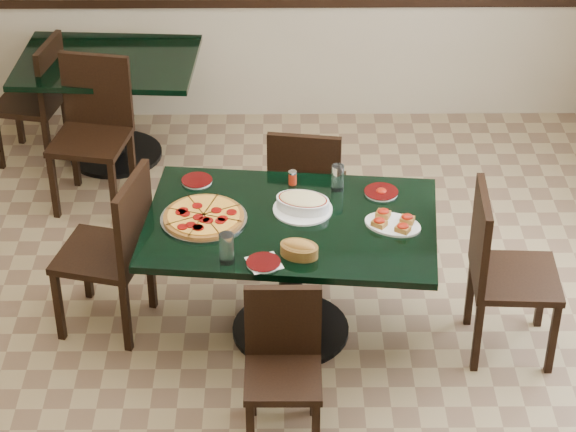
{
  "coord_description": "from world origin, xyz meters",
  "views": [
    {
      "loc": [
        0.12,
        -4.76,
        4.02
      ],
      "look_at": [
        0.16,
        0.0,
        0.89
      ],
      "focal_mm": 70.0,
      "sensor_mm": 36.0,
      "label": 1
    }
  ],
  "objects_px": {
    "chair_left": "(116,245)",
    "pepperoni_pizza": "(204,217)",
    "back_chair_near": "(94,123)",
    "chair_far": "(306,186)",
    "back_chair_left": "(39,95)",
    "main_table": "(291,249)",
    "chair_near": "(283,358)",
    "chair_right": "(499,265)",
    "bread_basket": "(299,249)",
    "lasagna_casserole": "(303,203)",
    "bruschetta_platter": "(393,222)",
    "back_table": "(110,90)"
  },
  "relations": [
    {
      "from": "chair_left",
      "to": "lasagna_casserole",
      "type": "xyz_separation_m",
      "value": [
        1.01,
        0.03,
        0.25
      ]
    },
    {
      "from": "pepperoni_pizza",
      "to": "back_table",
      "type": "bearing_deg",
      "value": 111.21
    },
    {
      "from": "chair_near",
      "to": "back_chair_near",
      "type": "height_order",
      "value": "back_chair_near"
    },
    {
      "from": "back_chair_near",
      "to": "chair_far",
      "type": "bearing_deg",
      "value": -16.77
    },
    {
      "from": "main_table",
      "to": "lasagna_casserole",
      "type": "height_order",
      "value": "lasagna_casserole"
    },
    {
      "from": "chair_far",
      "to": "pepperoni_pizza",
      "type": "height_order",
      "value": "chair_far"
    },
    {
      "from": "main_table",
      "to": "bread_basket",
      "type": "xyz_separation_m",
      "value": [
        0.04,
        -0.32,
        0.22
      ]
    },
    {
      "from": "back_table",
      "to": "bread_basket",
      "type": "bearing_deg",
      "value": -57.83
    },
    {
      "from": "chair_far",
      "to": "chair_right",
      "type": "bearing_deg",
      "value": 147.65
    },
    {
      "from": "chair_left",
      "to": "back_chair_left",
      "type": "xyz_separation_m",
      "value": [
        -0.75,
        1.87,
        -0.05
      ]
    },
    {
      "from": "back_chair_near",
      "to": "pepperoni_pizza",
      "type": "bearing_deg",
      "value": -49.95
    },
    {
      "from": "pepperoni_pizza",
      "to": "bruschetta_platter",
      "type": "relative_size",
      "value": 1.26
    },
    {
      "from": "chair_right",
      "to": "chair_left",
      "type": "xyz_separation_m",
      "value": [
        -2.05,
        0.21,
        -0.0
      ]
    },
    {
      "from": "main_table",
      "to": "chair_near",
      "type": "xyz_separation_m",
      "value": [
        -0.05,
        -0.75,
        -0.12
      ]
    },
    {
      "from": "main_table",
      "to": "chair_far",
      "type": "distance_m",
      "value": 0.74
    },
    {
      "from": "lasagna_casserole",
      "to": "bread_basket",
      "type": "bearing_deg",
      "value": -77.8
    },
    {
      "from": "chair_far",
      "to": "chair_left",
      "type": "height_order",
      "value": "chair_left"
    },
    {
      "from": "back_chair_left",
      "to": "bread_basket",
      "type": "distance_m",
      "value": 2.86
    },
    {
      "from": "main_table",
      "to": "lasagna_casserole",
      "type": "bearing_deg",
      "value": 63.16
    },
    {
      "from": "main_table",
      "to": "chair_right",
      "type": "xyz_separation_m",
      "value": [
        1.1,
        -0.13,
        -0.02
      ]
    },
    {
      "from": "back_table",
      "to": "lasagna_casserole",
      "type": "relative_size",
      "value": 3.78
    },
    {
      "from": "back_chair_near",
      "to": "lasagna_casserole",
      "type": "distance_m",
      "value": 1.9
    },
    {
      "from": "chair_near",
      "to": "back_chair_near",
      "type": "distance_m",
      "value": 2.5
    },
    {
      "from": "pepperoni_pizza",
      "to": "lasagna_casserole",
      "type": "distance_m",
      "value": 0.53
    },
    {
      "from": "chair_far",
      "to": "bruschetta_platter",
      "type": "distance_m",
      "value": 0.93
    },
    {
      "from": "bread_basket",
      "to": "chair_near",
      "type": "bearing_deg",
      "value": -81.16
    },
    {
      "from": "back_table",
      "to": "main_table",
      "type": "bearing_deg",
      "value": -54.91
    },
    {
      "from": "back_chair_left",
      "to": "bruschetta_platter",
      "type": "xyz_separation_m",
      "value": [
        2.23,
        -1.99,
        0.27
      ]
    },
    {
      "from": "back_table",
      "to": "lasagna_casserole",
      "type": "xyz_separation_m",
      "value": [
        1.28,
        -1.87,
        0.27
      ]
    },
    {
      "from": "chair_left",
      "to": "pepperoni_pizza",
      "type": "height_order",
      "value": "chair_left"
    },
    {
      "from": "chair_right",
      "to": "pepperoni_pizza",
      "type": "distance_m",
      "value": 1.58
    },
    {
      "from": "main_table",
      "to": "back_chair_left",
      "type": "distance_m",
      "value": 2.58
    },
    {
      "from": "back_chair_near",
      "to": "chair_near",
      "type": "bearing_deg",
      "value": -50.15
    },
    {
      "from": "chair_near",
      "to": "lasagna_casserole",
      "type": "height_order",
      "value": "lasagna_casserole"
    },
    {
      "from": "pepperoni_pizza",
      "to": "back_chair_near",
      "type": "bearing_deg",
      "value": 119.12
    },
    {
      "from": "back_chair_left",
      "to": "chair_near",
      "type": "bearing_deg",
      "value": 43.29
    },
    {
      "from": "back_chair_left",
      "to": "pepperoni_pizza",
      "type": "xyz_separation_m",
      "value": [
        1.24,
        -1.93,
        0.26
      ]
    },
    {
      "from": "back_chair_left",
      "to": "lasagna_casserole",
      "type": "relative_size",
      "value": 2.75
    },
    {
      "from": "bread_basket",
      "to": "main_table",
      "type": "bearing_deg",
      "value": 116.82
    },
    {
      "from": "chair_near",
      "to": "chair_far",
      "type": "bearing_deg",
      "value": 84.83
    },
    {
      "from": "lasagna_casserole",
      "to": "pepperoni_pizza",
      "type": "bearing_deg",
      "value": -154.78
    },
    {
      "from": "main_table",
      "to": "chair_far",
      "type": "relative_size",
      "value": 1.78
    },
    {
      "from": "back_table",
      "to": "back_chair_near",
      "type": "relative_size",
      "value": 1.26
    },
    {
      "from": "chair_far",
      "to": "bread_basket",
      "type": "relative_size",
      "value": 3.93
    },
    {
      "from": "main_table",
      "to": "lasagna_casserole",
      "type": "xyz_separation_m",
      "value": [
        0.06,
        0.1,
        0.23
      ]
    },
    {
      "from": "pepperoni_pizza",
      "to": "bruschetta_platter",
      "type": "bearing_deg",
      "value": -3.82
    },
    {
      "from": "main_table",
      "to": "back_chair_left",
      "type": "bearing_deg",
      "value": 137.03
    },
    {
      "from": "chair_left",
      "to": "pepperoni_pizza",
      "type": "xyz_separation_m",
      "value": [
        0.49,
        -0.06,
        0.22
      ]
    },
    {
      "from": "back_chair_near",
      "to": "chair_right",
      "type": "bearing_deg",
      "value": -22.86
    },
    {
      "from": "back_table",
      "to": "chair_right",
      "type": "xyz_separation_m",
      "value": [
        2.32,
        -2.11,
        0.03
      ]
    }
  ]
}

